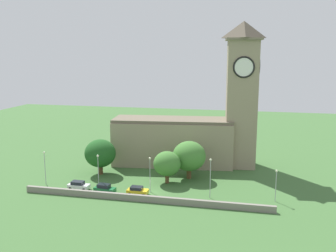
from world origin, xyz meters
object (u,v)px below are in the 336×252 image
church (197,125)px  tree_riverside_east (100,153)px  streetlamp_east_mid (210,172)px  streetlamp_west_mid (98,166)px  tree_riverside_west (167,164)px  car_white (79,185)px  car_green (105,189)px  car_yellow (137,191)px  streetlamp_east_end (276,180)px  streetlamp_central (150,169)px  tree_by_tower (189,156)px  streetlamp_west_end (45,163)px

church → tree_riverside_east: bearing=-148.3°
church → streetlamp_east_mid: (5.80, -21.54, -4.77)m
streetlamp_west_mid → tree_riverside_west: size_ratio=1.04×
tree_riverside_west → car_white: bearing=-155.1°
church → streetlamp_east_mid: church is taller
car_green → church: bearing=58.4°
car_yellow → tree_riverside_west: (4.14, 7.92, 3.40)m
car_yellow → streetlamp_east_end: 26.27m
streetlamp_west_mid → tree_riverside_west: 14.31m
car_white → streetlamp_west_mid: size_ratio=0.61×
streetlamp_west_mid → streetlamp_central: bearing=4.1°
church → tree_by_tower: (0.01, -10.94, -4.84)m
streetlamp_east_mid → tree_by_tower: size_ratio=0.93×
car_yellow → tree_by_tower: bearing=55.8°
car_white → tree_riverside_east: bearing=87.0°
streetlamp_west_end → streetlamp_east_mid: size_ratio=0.92×
tree_riverside_east → tree_by_tower: 20.10m
streetlamp_west_mid → tree_riverside_east: (-3.36, 9.23, 0.11)m
car_white → streetlamp_west_end: 8.98m
streetlamp_east_mid → tree_by_tower: (-5.79, 10.60, -0.07)m
streetlamp_central → streetlamp_west_end: bearing=-178.6°
streetlamp_east_end → tree_riverside_east: bearing=167.7°
car_green → streetlamp_east_end: streetlamp_east_end is taller
streetlamp_west_end → streetlamp_east_end: size_ratio=1.16×
church → streetlamp_east_mid: 22.82m
streetlamp_central → tree_riverside_west: 6.27m
streetlamp_central → tree_by_tower: bearing=58.2°
church → tree_by_tower: church is taller
tree_riverside_east → car_white: bearing=-93.0°
car_yellow → streetlamp_west_end: (-20.45, 1.50, 3.90)m
church → car_yellow: (-8.14, -22.92, -9.03)m
car_green → car_yellow: 6.50m
car_green → streetlamp_central: size_ratio=0.62×
streetlamp_west_end → tree_riverside_west: streetlamp_west_end is taller
streetlamp_central → streetlamp_east_end: streetlamp_central is taller
car_white → car_yellow: car_white is taller
streetlamp_west_mid → car_yellow: bearing=-8.6°
car_white → tree_riverside_west: size_ratio=0.64×
tree_riverside_east → streetlamp_central: bearing=-31.4°
car_green → streetlamp_west_end: size_ratio=0.62×
church → tree_riverside_east: church is taller
tree_riverside_west → tree_by_tower: size_ratio=0.83×
streetlamp_east_mid → streetlamp_west_end: bearing=179.8°
tree_riverside_west → tree_by_tower: (4.02, 4.06, 0.79)m
church → streetlamp_west_end: bearing=-143.2°
tree_by_tower → streetlamp_east_end: bearing=-28.6°
streetlamp_east_end → tree_riverside_west: tree_riverside_west is taller
streetlamp_west_end → tree_riverside_east: bearing=46.6°
car_white → tree_by_tower: (20.60, 11.76, 4.16)m
streetlamp_east_end → tree_riverside_west: 22.54m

